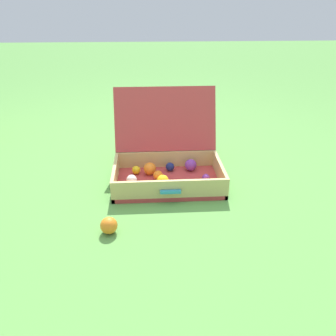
{
  "coord_description": "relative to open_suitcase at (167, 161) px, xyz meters",
  "views": [
    {
      "loc": [
        -0.02,
        -1.72,
        0.95
      ],
      "look_at": [
        0.09,
        -0.01,
        0.11
      ],
      "focal_mm": 35.58,
      "sensor_mm": 36.0,
      "label": 1
    }
  ],
  "objects": [
    {
      "name": "open_suitcase",
      "position": [
        0.0,
        0.0,
        0.0
      ],
      "size": [
        0.62,
        0.56,
        0.5
      ],
      "color": "#B23838",
      "rests_on": "ground"
    },
    {
      "name": "stray_ball_on_grass",
      "position": [
        -0.3,
        -0.52,
        -0.07
      ],
      "size": [
        0.08,
        0.08,
        0.08
      ],
      "primitive_type": "sphere",
      "color": "orange",
      "rests_on": "ground"
    },
    {
      "name": "ground_plane",
      "position": [
        -0.09,
        -0.06,
        -0.11
      ],
      "size": [
        16.0,
        16.0,
        0.0
      ],
      "primitive_type": "plane",
      "color": "#569342"
    }
  ]
}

